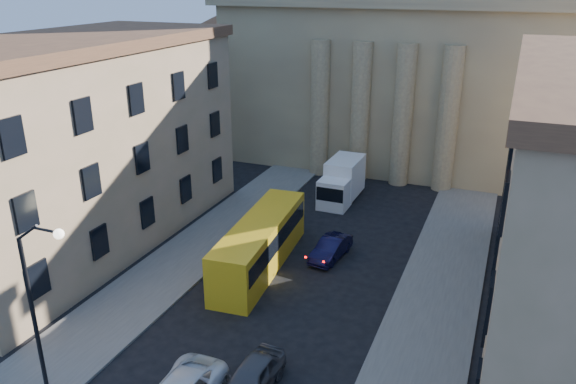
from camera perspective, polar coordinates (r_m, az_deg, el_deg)
name	(u,v)px	position (r m, az deg, el deg)	size (l,w,h in m)	color
sidewalk_left	(153,285)	(37.19, -13.58, -9.12)	(5.00, 60.00, 0.15)	#5D5A55
sidewalk_right	(422,347)	(31.62, 13.48, -15.03)	(5.00, 60.00, 0.15)	#5D5A55
church	(411,41)	(64.43, 12.43, 14.76)	(68.02, 28.76, 36.60)	#867152
building_left	(76,143)	(42.40, -20.76, 4.66)	(11.60, 26.60, 14.70)	tan
street_lamp	(38,296)	(27.36, -24.02, -9.60)	(2.62, 0.44, 8.83)	black
car_right_far	(252,378)	(27.80, -3.71, -18.32)	(1.84, 4.58, 1.56)	#454549
car_right_distant	(331,248)	(39.33, 4.36, -5.73)	(1.53, 4.38, 1.44)	black
city_bus	(260,242)	(37.65, -2.82, -5.14)	(3.69, 12.07, 3.35)	gold
box_truck	(342,182)	(49.20, 5.47, 1.04)	(2.59, 6.39, 3.49)	white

